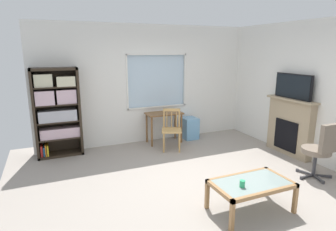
{
  "coord_description": "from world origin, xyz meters",
  "views": [
    {
      "loc": [
        -2.16,
        -3.89,
        2.17
      ],
      "look_at": [
        -0.2,
        0.68,
        1.0
      ],
      "focal_mm": 30.27,
      "sensor_mm": 36.0,
      "label": 1
    }
  ],
  "objects_px": {
    "bookshelf": "(57,109)",
    "coffee_table": "(251,186)",
    "plastic_drawer_unit": "(189,128)",
    "sippy_cup": "(242,184)",
    "desk_under_window": "(164,118)",
    "fireplace": "(290,126)",
    "wooden_chair": "(172,129)",
    "office_chair": "(321,148)",
    "tv": "(293,86)"
  },
  "relations": [
    {
      "from": "tv",
      "to": "coffee_table",
      "type": "relative_size",
      "value": 0.83
    },
    {
      "from": "desk_under_window",
      "to": "fireplace",
      "type": "xyz_separation_m",
      "value": [
        2.13,
        -1.73,
        0.0
      ]
    },
    {
      "from": "office_chair",
      "to": "coffee_table",
      "type": "distance_m",
      "value": 1.76
    },
    {
      "from": "office_chair",
      "to": "sippy_cup",
      "type": "relative_size",
      "value": 11.11
    },
    {
      "from": "sippy_cup",
      "to": "wooden_chair",
      "type": "bearing_deg",
      "value": 85.48
    },
    {
      "from": "desk_under_window",
      "to": "plastic_drawer_unit",
      "type": "relative_size",
      "value": 1.62
    },
    {
      "from": "office_chair",
      "to": "sippy_cup",
      "type": "height_order",
      "value": "office_chair"
    },
    {
      "from": "fireplace",
      "to": "office_chair",
      "type": "bearing_deg",
      "value": -112.12
    },
    {
      "from": "wooden_chair",
      "to": "fireplace",
      "type": "height_order",
      "value": "fireplace"
    },
    {
      "from": "desk_under_window",
      "to": "fireplace",
      "type": "height_order",
      "value": "fireplace"
    },
    {
      "from": "tv",
      "to": "coffee_table",
      "type": "xyz_separation_m",
      "value": [
        -2.15,
        -1.45,
        -1.07
      ]
    },
    {
      "from": "tv",
      "to": "coffee_table",
      "type": "distance_m",
      "value": 2.81
    },
    {
      "from": "desk_under_window",
      "to": "wooden_chair",
      "type": "relative_size",
      "value": 0.94
    },
    {
      "from": "tv",
      "to": "coffee_table",
      "type": "bearing_deg",
      "value": -146.0
    },
    {
      "from": "bookshelf",
      "to": "tv",
      "type": "distance_m",
      "value": 4.82
    },
    {
      "from": "plastic_drawer_unit",
      "to": "coffee_table",
      "type": "relative_size",
      "value": 0.49
    },
    {
      "from": "fireplace",
      "to": "sippy_cup",
      "type": "bearing_deg",
      "value": -147.42
    },
    {
      "from": "desk_under_window",
      "to": "tv",
      "type": "distance_m",
      "value": 2.86
    },
    {
      "from": "plastic_drawer_unit",
      "to": "sippy_cup",
      "type": "bearing_deg",
      "value": -106.15
    },
    {
      "from": "desk_under_window",
      "to": "tv",
      "type": "height_order",
      "value": "tv"
    },
    {
      "from": "bookshelf",
      "to": "sippy_cup",
      "type": "distance_m",
      "value": 3.98
    },
    {
      "from": "bookshelf",
      "to": "wooden_chair",
      "type": "xyz_separation_m",
      "value": [
        2.28,
        -0.62,
        -0.51
      ]
    },
    {
      "from": "sippy_cup",
      "to": "plastic_drawer_unit",
      "type": "bearing_deg",
      "value": 73.85
    },
    {
      "from": "fireplace",
      "to": "bookshelf",
      "type": "bearing_deg",
      "value": 157.55
    },
    {
      "from": "fireplace",
      "to": "coffee_table",
      "type": "height_order",
      "value": "fireplace"
    },
    {
      "from": "plastic_drawer_unit",
      "to": "fireplace",
      "type": "distance_m",
      "value": 2.31
    },
    {
      "from": "bookshelf",
      "to": "sippy_cup",
      "type": "xyz_separation_m",
      "value": [
        2.07,
        -3.36,
        -0.5
      ]
    },
    {
      "from": "office_chair",
      "to": "bookshelf",
      "type": "bearing_deg",
      "value": 143.5
    },
    {
      "from": "plastic_drawer_unit",
      "to": "office_chair",
      "type": "xyz_separation_m",
      "value": [
        0.97,
        -2.9,
        0.29
      ]
    },
    {
      "from": "coffee_table",
      "to": "sippy_cup",
      "type": "bearing_deg",
      "value": -161.85
    },
    {
      "from": "plastic_drawer_unit",
      "to": "tv",
      "type": "xyz_separation_m",
      "value": [
        1.41,
        -1.78,
        1.18
      ]
    },
    {
      "from": "bookshelf",
      "to": "plastic_drawer_unit",
      "type": "distance_m",
      "value": 3.11
    },
    {
      "from": "wooden_chair",
      "to": "plastic_drawer_unit",
      "type": "relative_size",
      "value": 1.72
    },
    {
      "from": "office_chair",
      "to": "desk_under_window",
      "type": "bearing_deg",
      "value": 120.48
    },
    {
      "from": "wooden_chair",
      "to": "sippy_cup",
      "type": "distance_m",
      "value": 2.75
    },
    {
      "from": "bookshelf",
      "to": "wooden_chair",
      "type": "distance_m",
      "value": 2.42
    },
    {
      "from": "tv",
      "to": "sippy_cup",
      "type": "distance_m",
      "value": 2.97
    },
    {
      "from": "desk_under_window",
      "to": "bookshelf",
      "type": "bearing_deg",
      "value": 177.35
    },
    {
      "from": "wooden_chair",
      "to": "bookshelf",
      "type": "bearing_deg",
      "value": 164.72
    },
    {
      "from": "bookshelf",
      "to": "coffee_table",
      "type": "height_order",
      "value": "bookshelf"
    },
    {
      "from": "coffee_table",
      "to": "sippy_cup",
      "type": "relative_size",
      "value": 11.93
    },
    {
      "from": "desk_under_window",
      "to": "coffee_table",
      "type": "distance_m",
      "value": 3.19
    },
    {
      "from": "wooden_chair",
      "to": "office_chair",
      "type": "relative_size",
      "value": 0.9
    },
    {
      "from": "desk_under_window",
      "to": "office_chair",
      "type": "bearing_deg",
      "value": -59.52
    },
    {
      "from": "wooden_chair",
      "to": "coffee_table",
      "type": "distance_m",
      "value": 2.67
    },
    {
      "from": "desk_under_window",
      "to": "tv",
      "type": "relative_size",
      "value": 0.94
    },
    {
      "from": "tv",
      "to": "sippy_cup",
      "type": "bearing_deg",
      "value": -147.22
    },
    {
      "from": "fireplace",
      "to": "sippy_cup",
      "type": "xyz_separation_m",
      "value": [
        -2.38,
        -1.52,
        -0.12
      ]
    },
    {
      "from": "wooden_chair",
      "to": "sippy_cup",
      "type": "height_order",
      "value": "wooden_chair"
    },
    {
      "from": "wooden_chair",
      "to": "plastic_drawer_unit",
      "type": "height_order",
      "value": "wooden_chair"
    }
  ]
}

